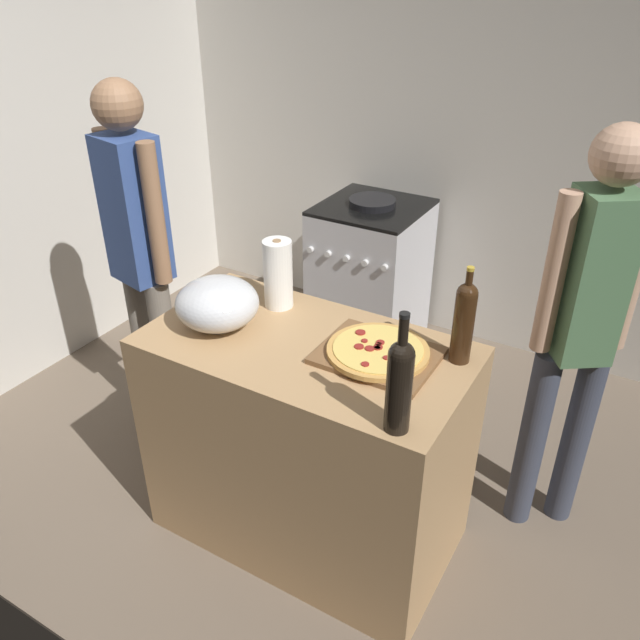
{
  "coord_description": "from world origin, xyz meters",
  "views": [
    {
      "loc": [
        1.16,
        -1.05,
        2.17
      ],
      "look_at": [
        0.13,
        0.7,
        0.99
      ],
      "focal_mm": 35.82,
      "sensor_mm": 36.0,
      "label": 1
    }
  ],
  "objects_px": {
    "pizza": "(378,350)",
    "wine_bottle_green": "(400,382)",
    "stove": "(370,274)",
    "paper_towel_roll": "(278,274)",
    "person_in_stripes": "(139,246)",
    "wine_bottle_dark": "(464,320)",
    "person_in_red": "(582,323)",
    "mixing_bowl": "(217,304)"
  },
  "relations": [
    {
      "from": "pizza",
      "to": "stove",
      "type": "height_order",
      "value": "pizza"
    },
    {
      "from": "wine_bottle_dark",
      "to": "stove",
      "type": "bearing_deg",
      "value": 126.49
    },
    {
      "from": "mixing_bowl",
      "to": "wine_bottle_green",
      "type": "relative_size",
      "value": 0.79
    },
    {
      "from": "paper_towel_roll",
      "to": "person_in_stripes",
      "type": "height_order",
      "value": "person_in_stripes"
    },
    {
      "from": "paper_towel_roll",
      "to": "wine_bottle_dark",
      "type": "distance_m",
      "value": 0.75
    },
    {
      "from": "pizza",
      "to": "mixing_bowl",
      "type": "xyz_separation_m",
      "value": [
        -0.61,
        -0.1,
        0.06
      ]
    },
    {
      "from": "wine_bottle_green",
      "to": "person_in_red",
      "type": "distance_m",
      "value": 0.92
    },
    {
      "from": "wine_bottle_green",
      "to": "wine_bottle_dark",
      "type": "relative_size",
      "value": 1.11
    },
    {
      "from": "mixing_bowl",
      "to": "wine_bottle_green",
      "type": "xyz_separation_m",
      "value": [
        0.82,
        -0.21,
        0.07
      ]
    },
    {
      "from": "pizza",
      "to": "person_in_stripes",
      "type": "bearing_deg",
      "value": 172.58
    },
    {
      "from": "wine_bottle_green",
      "to": "person_in_stripes",
      "type": "bearing_deg",
      "value": 162.21
    },
    {
      "from": "person_in_stripes",
      "to": "person_in_red",
      "type": "bearing_deg",
      "value": 11.15
    },
    {
      "from": "paper_towel_roll",
      "to": "person_in_red",
      "type": "relative_size",
      "value": 0.16
    },
    {
      "from": "stove",
      "to": "person_in_red",
      "type": "distance_m",
      "value": 1.71
    },
    {
      "from": "pizza",
      "to": "person_in_red",
      "type": "distance_m",
      "value": 0.78
    },
    {
      "from": "mixing_bowl",
      "to": "paper_towel_roll",
      "type": "height_order",
      "value": "paper_towel_roll"
    },
    {
      "from": "wine_bottle_green",
      "to": "person_in_red",
      "type": "bearing_deg",
      "value": 66.8
    },
    {
      "from": "paper_towel_roll",
      "to": "stove",
      "type": "xyz_separation_m",
      "value": [
        -0.24,
        1.34,
        -0.63
      ]
    },
    {
      "from": "paper_towel_roll",
      "to": "person_in_red",
      "type": "xyz_separation_m",
      "value": [
        1.08,
        0.39,
        -0.1
      ]
    },
    {
      "from": "wine_bottle_dark",
      "to": "paper_towel_roll",
      "type": "bearing_deg",
      "value": 179.18
    },
    {
      "from": "mixing_bowl",
      "to": "stove",
      "type": "xyz_separation_m",
      "value": [
        -0.14,
        1.59,
        -0.58
      ]
    },
    {
      "from": "wine_bottle_dark",
      "to": "person_in_stripes",
      "type": "height_order",
      "value": "person_in_stripes"
    },
    {
      "from": "wine_bottle_dark",
      "to": "person_in_red",
      "type": "distance_m",
      "value": 0.53
    },
    {
      "from": "paper_towel_roll",
      "to": "stove",
      "type": "distance_m",
      "value": 1.5
    },
    {
      "from": "person_in_stripes",
      "to": "wine_bottle_green",
      "type": "bearing_deg",
      "value": -17.79
    },
    {
      "from": "stove",
      "to": "person_in_red",
      "type": "xyz_separation_m",
      "value": [
        1.32,
        -0.95,
        0.53
      ]
    },
    {
      "from": "wine_bottle_green",
      "to": "person_in_stripes",
      "type": "height_order",
      "value": "person_in_stripes"
    },
    {
      "from": "mixing_bowl",
      "to": "wine_bottle_dark",
      "type": "height_order",
      "value": "wine_bottle_dark"
    },
    {
      "from": "paper_towel_roll",
      "to": "wine_bottle_green",
      "type": "distance_m",
      "value": 0.85
    },
    {
      "from": "pizza",
      "to": "mixing_bowl",
      "type": "distance_m",
      "value": 0.62
    },
    {
      "from": "pizza",
      "to": "wine_bottle_green",
      "type": "height_order",
      "value": "wine_bottle_green"
    },
    {
      "from": "wine_bottle_dark",
      "to": "stove",
      "type": "xyz_separation_m",
      "value": [
        -1.0,
        1.35,
        -0.65
      ]
    },
    {
      "from": "paper_towel_roll",
      "to": "wine_bottle_dark",
      "type": "height_order",
      "value": "wine_bottle_dark"
    },
    {
      "from": "paper_towel_roll",
      "to": "person_in_stripes",
      "type": "xyz_separation_m",
      "value": [
        -0.77,
        0.02,
        -0.06
      ]
    },
    {
      "from": "paper_towel_roll",
      "to": "person_in_stripes",
      "type": "relative_size",
      "value": 0.16
    },
    {
      "from": "wine_bottle_green",
      "to": "wine_bottle_dark",
      "type": "distance_m",
      "value": 0.44
    },
    {
      "from": "paper_towel_roll",
      "to": "pizza",
      "type": "bearing_deg",
      "value": -15.74
    },
    {
      "from": "pizza",
      "to": "stove",
      "type": "bearing_deg",
      "value": 116.86
    },
    {
      "from": "person_in_red",
      "to": "wine_bottle_dark",
      "type": "bearing_deg",
      "value": -129.23
    },
    {
      "from": "paper_towel_roll",
      "to": "wine_bottle_green",
      "type": "relative_size",
      "value": 0.71
    },
    {
      "from": "pizza",
      "to": "person_in_red",
      "type": "bearing_deg",
      "value": 42.74
    },
    {
      "from": "wine_bottle_green",
      "to": "person_in_red",
      "type": "xyz_separation_m",
      "value": [
        0.36,
        0.84,
        -0.13
      ]
    }
  ]
}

